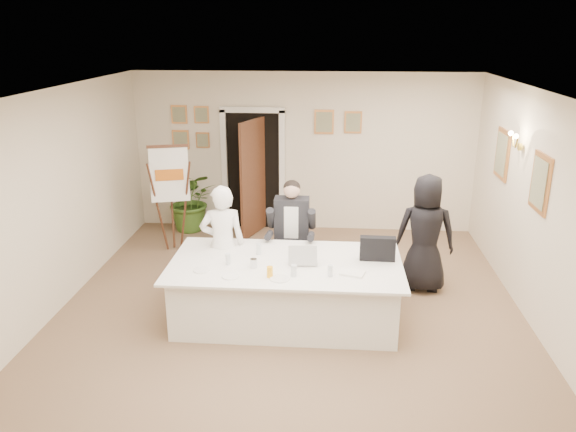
# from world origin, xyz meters

# --- Properties ---
(floor) EXTENTS (7.00, 7.00, 0.00)m
(floor) POSITION_xyz_m (0.00, 0.00, 0.00)
(floor) COLOR brown
(floor) RESTS_ON ground
(ceiling) EXTENTS (6.00, 7.00, 0.02)m
(ceiling) POSITION_xyz_m (0.00, 0.00, 2.80)
(ceiling) COLOR white
(ceiling) RESTS_ON wall_back
(wall_back) EXTENTS (6.00, 0.10, 2.80)m
(wall_back) POSITION_xyz_m (0.00, 3.50, 1.40)
(wall_back) COLOR beige
(wall_back) RESTS_ON floor
(wall_front) EXTENTS (6.00, 0.10, 2.80)m
(wall_front) POSITION_xyz_m (0.00, -3.50, 1.40)
(wall_front) COLOR beige
(wall_front) RESTS_ON floor
(wall_left) EXTENTS (0.10, 7.00, 2.80)m
(wall_left) POSITION_xyz_m (-3.00, 0.00, 1.40)
(wall_left) COLOR beige
(wall_left) RESTS_ON floor
(wall_right) EXTENTS (0.10, 7.00, 2.80)m
(wall_right) POSITION_xyz_m (3.00, 0.00, 1.40)
(wall_right) COLOR beige
(wall_right) RESTS_ON floor
(doorway) EXTENTS (1.14, 0.86, 2.20)m
(doorway) POSITION_xyz_m (-0.88, 3.32, 1.04)
(doorway) COLOR black
(doorway) RESTS_ON floor
(pictures_back_wall) EXTENTS (3.40, 0.06, 0.80)m
(pictures_back_wall) POSITION_xyz_m (-0.80, 3.47, 1.85)
(pictures_back_wall) COLOR #C68043
(pictures_back_wall) RESTS_ON wall_back
(pictures_right_wall) EXTENTS (0.06, 2.20, 0.80)m
(pictures_right_wall) POSITION_xyz_m (2.97, 1.20, 1.75)
(pictures_right_wall) COLOR #C68043
(pictures_right_wall) RESTS_ON wall_right
(wall_sconce) EXTENTS (0.20, 0.30, 0.24)m
(wall_sconce) POSITION_xyz_m (2.90, 1.20, 2.10)
(wall_sconce) COLOR gold
(wall_sconce) RESTS_ON wall_right
(conference_table) EXTENTS (2.84, 1.51, 0.78)m
(conference_table) POSITION_xyz_m (-0.03, 0.05, 0.39)
(conference_table) COLOR white
(conference_table) RESTS_ON floor
(seated_man) EXTENTS (0.73, 0.77, 1.53)m
(seated_man) POSITION_xyz_m (-0.04, 1.12, 0.77)
(seated_man) COLOR black
(seated_man) RESTS_ON floor
(flip_chart) EXTENTS (0.63, 0.46, 1.74)m
(flip_chart) POSITION_xyz_m (-2.07, 2.20, 0.80)
(flip_chart) COLOR #3F2214
(flip_chart) RESTS_ON floor
(standing_man) EXTENTS (0.65, 0.49, 1.61)m
(standing_man) POSITION_xyz_m (-0.90, 0.50, 0.80)
(standing_man) COLOR white
(standing_man) RESTS_ON floor
(standing_woman) EXTENTS (0.86, 0.60, 1.65)m
(standing_woman) POSITION_xyz_m (1.80, 1.06, 0.83)
(standing_woman) COLOR black
(standing_woman) RESTS_ON floor
(potted_palm) EXTENTS (1.04, 0.91, 1.12)m
(potted_palm) POSITION_xyz_m (-2.00, 3.20, 0.56)
(potted_palm) COLOR #3A6120
(potted_palm) RESTS_ON floor
(laptop) EXTENTS (0.37, 0.38, 0.28)m
(laptop) POSITION_xyz_m (0.18, 0.07, 0.91)
(laptop) COLOR #B7BABC
(laptop) RESTS_ON conference_table
(laptop_bag) EXTENTS (0.44, 0.13, 0.30)m
(laptop_bag) POSITION_xyz_m (1.09, 0.21, 0.93)
(laptop_bag) COLOR black
(laptop_bag) RESTS_ON conference_table
(paper_stack) EXTENTS (0.32, 0.26, 0.03)m
(paper_stack) POSITION_xyz_m (0.77, -0.24, 0.79)
(paper_stack) COLOR white
(paper_stack) RESTS_ON conference_table
(plate_left) EXTENTS (0.21, 0.21, 0.01)m
(plate_left) POSITION_xyz_m (-1.01, -0.28, 0.78)
(plate_left) COLOR white
(plate_left) RESTS_ON conference_table
(plate_mid) EXTENTS (0.25, 0.25, 0.01)m
(plate_mid) POSITION_xyz_m (-0.63, -0.43, 0.78)
(plate_mid) COLOR white
(plate_mid) RESTS_ON conference_table
(plate_near) EXTENTS (0.27, 0.27, 0.01)m
(plate_near) POSITION_xyz_m (-0.06, -0.45, 0.78)
(plate_near) COLOR white
(plate_near) RESTS_ON conference_table
(glass_a) EXTENTS (0.06, 0.06, 0.14)m
(glass_a) POSITION_xyz_m (-0.73, -0.07, 0.84)
(glass_a) COLOR silver
(glass_a) RESTS_ON conference_table
(glass_b) EXTENTS (0.08, 0.08, 0.14)m
(glass_b) POSITION_xyz_m (0.09, -0.35, 0.84)
(glass_b) COLOR silver
(glass_b) RESTS_ON conference_table
(glass_c) EXTENTS (0.06, 0.06, 0.14)m
(glass_c) POSITION_xyz_m (0.51, -0.32, 0.84)
(glass_c) COLOR silver
(glass_c) RESTS_ON conference_table
(glass_d) EXTENTS (0.07, 0.07, 0.14)m
(glass_d) POSITION_xyz_m (-0.40, 0.28, 0.84)
(glass_d) COLOR silver
(glass_d) RESTS_ON conference_table
(oj_glass) EXTENTS (0.07, 0.07, 0.13)m
(oj_glass) POSITION_xyz_m (-0.18, -0.40, 0.84)
(oj_glass) COLOR #FFAD15
(oj_glass) RESTS_ON conference_table
(steel_jug) EXTENTS (0.09, 0.09, 0.11)m
(steel_jug) POSITION_xyz_m (-0.40, -0.14, 0.83)
(steel_jug) COLOR silver
(steel_jug) RESTS_ON conference_table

